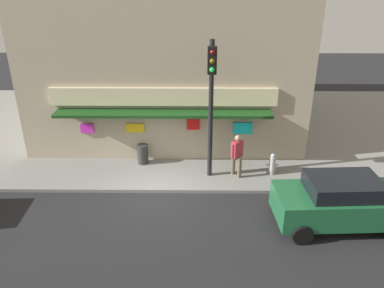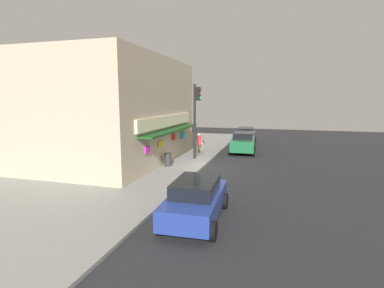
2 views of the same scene
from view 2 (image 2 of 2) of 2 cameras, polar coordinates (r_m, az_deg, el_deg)
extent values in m
plane|color=#232326|center=(18.99, 2.28, -4.65)|extent=(53.59, 53.59, 0.00)
cube|color=gray|center=(21.43, -14.76, -3.21)|extent=(35.73, 12.92, 0.13)
cube|color=tan|center=(21.78, -17.41, 6.36)|extent=(12.10, 9.96, 7.02)
cube|color=beige|center=(19.49, -4.77, 4.52)|extent=(9.20, 0.16, 0.73)
cube|color=#194719|center=(19.42, -3.78, 2.77)|extent=(8.71, 0.90, 0.12)
cube|color=#E533CC|center=(16.69, -8.76, -1.10)|extent=(0.56, 0.08, 0.41)
cube|color=yellow|center=(18.51, -6.13, 0.01)|extent=(0.77, 0.08, 0.37)
cube|color=red|center=(20.73, -3.59, 1.47)|extent=(0.53, 0.08, 0.46)
cube|color=#19D8E5|center=(22.69, -1.83, 1.68)|extent=(0.79, 0.08, 0.50)
cylinder|color=black|center=(20.84, 0.51, 4.34)|extent=(0.18, 0.18, 5.33)
cube|color=black|center=(20.72, 1.20, 9.81)|extent=(0.32, 0.28, 0.95)
sphere|color=maroon|center=(20.69, 1.61, 10.64)|extent=(0.18, 0.18, 0.18)
sphere|color=brown|center=(20.68, 1.60, 9.81)|extent=(0.18, 0.18, 0.18)
sphere|color=#1ED83F|center=(20.68, 1.60, 8.98)|extent=(0.18, 0.18, 0.18)
cylinder|color=#B2B2B7|center=(23.56, 1.92, -0.78)|extent=(0.23, 0.23, 0.74)
sphere|color=#B2B2B7|center=(23.49, 1.92, 0.26)|extent=(0.20, 0.20, 0.20)
cylinder|color=#B2B2B7|center=(23.38, 1.81, -0.76)|extent=(0.12, 0.10, 0.10)
cylinder|color=#B2B2B7|center=(23.72, 2.02, -0.62)|extent=(0.12, 0.10, 0.10)
cylinder|color=#2D2D2D|center=(18.85, -4.74, -3.05)|extent=(0.45, 0.45, 0.84)
cylinder|color=brown|center=(22.20, 1.78, -1.22)|extent=(0.22, 0.22, 0.85)
cylinder|color=brown|center=(22.06, 0.90, -1.28)|extent=(0.22, 0.22, 0.85)
cube|color=#B2333F|center=(22.01, 1.35, 0.66)|extent=(0.49, 0.45, 0.64)
sphere|color=tan|center=(21.95, 1.36, 1.86)|extent=(0.22, 0.22, 0.22)
cylinder|color=#B2333F|center=(22.23, 1.12, 0.66)|extent=(0.14, 0.14, 0.58)
cylinder|color=#B2333F|center=(21.80, 1.59, 0.50)|extent=(0.14, 0.14, 0.58)
cube|color=navy|center=(10.81, 0.77, -11.39)|extent=(4.11, 1.90, 0.71)
cube|color=black|center=(10.62, 0.77, -8.32)|extent=(2.24, 1.55, 0.50)
cylinder|color=black|center=(12.42, -1.70, -10.41)|extent=(0.65, 0.25, 0.64)
cylinder|color=black|center=(12.10, 6.42, -11.00)|extent=(0.65, 0.25, 0.64)
cylinder|color=black|center=(9.92, -6.27, -15.57)|extent=(0.65, 0.25, 0.64)
cylinder|color=black|center=(9.51, 4.08, -16.67)|extent=(0.65, 0.25, 0.64)
cube|color=#1E6038|center=(24.51, 9.98, 0.09)|extent=(4.24, 2.03, 0.89)
cube|color=black|center=(24.42, 10.02, 1.70)|extent=(2.32, 1.65, 0.50)
cylinder|color=black|center=(26.08, 8.14, -0.34)|extent=(0.65, 0.25, 0.64)
cylinder|color=black|center=(25.98, 12.16, -0.48)|extent=(0.65, 0.25, 0.64)
cylinder|color=black|center=(23.22, 7.49, -1.44)|extent=(0.65, 0.25, 0.64)
cylinder|color=black|center=(23.12, 12.00, -1.61)|extent=(0.65, 0.25, 0.64)
cube|color=slate|center=(29.90, 10.39, 1.48)|extent=(4.23, 1.73, 0.74)
cube|color=black|center=(29.83, 10.42, 2.69)|extent=(2.29, 1.44, 0.52)
cylinder|color=black|center=(31.50, 9.13, 1.20)|extent=(0.64, 0.22, 0.64)
cylinder|color=black|center=(31.33, 12.21, 1.07)|extent=(0.64, 0.22, 0.64)
cylinder|color=black|center=(28.60, 8.35, 0.46)|extent=(0.64, 0.22, 0.64)
cylinder|color=black|center=(28.42, 11.74, 0.31)|extent=(0.64, 0.22, 0.64)
camera|label=1|loc=(21.18, 39.10, 15.52)|focal=35.56mm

